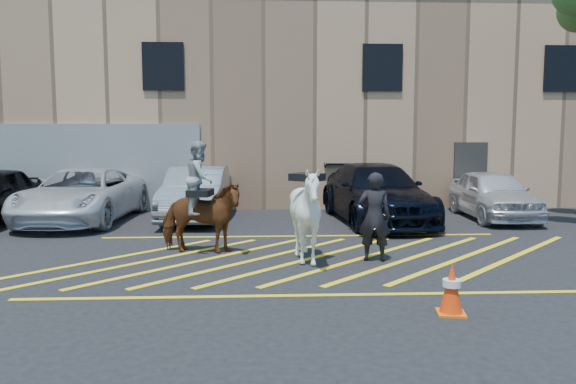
{
  "coord_description": "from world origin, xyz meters",
  "views": [
    {
      "loc": [
        -0.95,
        -11.24,
        2.51
      ],
      "look_at": [
        -0.38,
        0.2,
        1.3
      ],
      "focal_mm": 35.0,
      "sensor_mm": 36.0,
      "label": 1
    }
  ],
  "objects_px": {
    "car_white_pickup": "(82,195)",
    "traffic_cone": "(452,288)",
    "mounted_bay": "(200,208)",
    "handler": "(374,217)",
    "car_silver_sedan": "(197,193)",
    "car_white_suv": "(493,194)",
    "saddled_white": "(307,215)",
    "car_blue_suv": "(376,193)"
  },
  "relations": [
    {
      "from": "car_white_pickup",
      "to": "traffic_cone",
      "type": "xyz_separation_m",
      "value": [
        7.68,
        -8.58,
        -0.39
      ]
    },
    {
      "from": "mounted_bay",
      "to": "traffic_cone",
      "type": "height_order",
      "value": "mounted_bay"
    },
    {
      "from": "handler",
      "to": "mounted_bay",
      "type": "xyz_separation_m",
      "value": [
        -3.48,
        0.89,
        0.07
      ]
    },
    {
      "from": "car_silver_sedan",
      "to": "mounted_bay",
      "type": "relative_size",
      "value": 1.98
    },
    {
      "from": "car_silver_sedan",
      "to": "car_white_suv",
      "type": "xyz_separation_m",
      "value": [
        8.64,
        -0.28,
        -0.05
      ]
    },
    {
      "from": "car_silver_sedan",
      "to": "saddled_white",
      "type": "bearing_deg",
      "value": -62.09
    },
    {
      "from": "car_silver_sedan",
      "to": "handler",
      "type": "distance_m",
      "value": 6.85
    },
    {
      "from": "mounted_bay",
      "to": "handler",
      "type": "bearing_deg",
      "value": -14.31
    },
    {
      "from": "car_white_pickup",
      "to": "car_silver_sedan",
      "type": "bearing_deg",
      "value": 7.68
    },
    {
      "from": "car_blue_suv",
      "to": "car_white_suv",
      "type": "bearing_deg",
      "value": 0.46
    },
    {
      "from": "car_white_pickup",
      "to": "car_blue_suv",
      "type": "height_order",
      "value": "car_blue_suv"
    },
    {
      "from": "car_silver_sedan",
      "to": "car_white_pickup",
      "type": "bearing_deg",
      "value": -173.76
    },
    {
      "from": "car_white_pickup",
      "to": "mounted_bay",
      "type": "xyz_separation_m",
      "value": [
        3.79,
        -4.39,
        0.19
      ]
    },
    {
      "from": "car_blue_suv",
      "to": "handler",
      "type": "height_order",
      "value": "handler"
    },
    {
      "from": "car_blue_suv",
      "to": "car_silver_sedan",
      "type": "bearing_deg",
      "value": 168.08
    },
    {
      "from": "car_white_pickup",
      "to": "car_blue_suv",
      "type": "relative_size",
      "value": 0.97
    },
    {
      "from": "traffic_cone",
      "to": "saddled_white",
      "type": "bearing_deg",
      "value": 118.59
    },
    {
      "from": "car_white_suv",
      "to": "handler",
      "type": "height_order",
      "value": "handler"
    },
    {
      "from": "mounted_bay",
      "to": "saddled_white",
      "type": "bearing_deg",
      "value": -24.58
    },
    {
      "from": "car_white_pickup",
      "to": "car_white_suv",
      "type": "relative_size",
      "value": 1.29
    },
    {
      "from": "car_blue_suv",
      "to": "traffic_cone",
      "type": "distance_m",
      "value": 8.23
    },
    {
      "from": "car_white_pickup",
      "to": "traffic_cone",
      "type": "height_order",
      "value": "car_white_pickup"
    },
    {
      "from": "car_white_pickup",
      "to": "handler",
      "type": "relative_size",
      "value": 3.11
    },
    {
      "from": "handler",
      "to": "car_white_pickup",
      "type": "bearing_deg",
      "value": -27.04
    },
    {
      "from": "handler",
      "to": "traffic_cone",
      "type": "height_order",
      "value": "handler"
    },
    {
      "from": "mounted_bay",
      "to": "saddled_white",
      "type": "height_order",
      "value": "mounted_bay"
    },
    {
      "from": "car_white_pickup",
      "to": "car_blue_suv",
      "type": "distance_m",
      "value": 8.32
    },
    {
      "from": "car_silver_sedan",
      "to": "car_blue_suv",
      "type": "distance_m",
      "value": 5.15
    },
    {
      "from": "car_silver_sedan",
      "to": "traffic_cone",
      "type": "bearing_deg",
      "value": -61.12
    },
    {
      "from": "car_white_suv",
      "to": "handler",
      "type": "xyz_separation_m",
      "value": [
        -4.58,
        -5.23,
        0.16
      ]
    },
    {
      "from": "car_white_pickup",
      "to": "car_silver_sedan",
      "type": "xyz_separation_m",
      "value": [
        3.2,
        0.24,
        0.01
      ]
    },
    {
      "from": "car_blue_suv",
      "to": "mounted_bay",
      "type": "xyz_separation_m",
      "value": [
        -4.52,
        -4.01,
        0.13
      ]
    },
    {
      "from": "car_white_pickup",
      "to": "car_white_suv",
      "type": "distance_m",
      "value": 11.84
    },
    {
      "from": "car_blue_suv",
      "to": "mounted_bay",
      "type": "height_order",
      "value": "mounted_bay"
    },
    {
      "from": "saddled_white",
      "to": "traffic_cone",
      "type": "height_order",
      "value": "saddled_white"
    },
    {
      "from": "car_blue_suv",
      "to": "saddled_white",
      "type": "bearing_deg",
      "value": -120.49
    },
    {
      "from": "car_silver_sedan",
      "to": "handler",
      "type": "height_order",
      "value": "handler"
    },
    {
      "from": "car_white_suv",
      "to": "mounted_bay",
      "type": "xyz_separation_m",
      "value": [
        -8.05,
        -4.35,
        0.23
      ]
    },
    {
      "from": "mounted_bay",
      "to": "car_silver_sedan",
      "type": "bearing_deg",
      "value": 97.23
    },
    {
      "from": "car_white_suv",
      "to": "handler",
      "type": "distance_m",
      "value": 6.95
    },
    {
      "from": "handler",
      "to": "mounted_bay",
      "type": "height_order",
      "value": "mounted_bay"
    },
    {
      "from": "car_white_pickup",
      "to": "handler",
      "type": "xyz_separation_m",
      "value": [
        7.27,
        -5.28,
        0.12
      ]
    }
  ]
}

